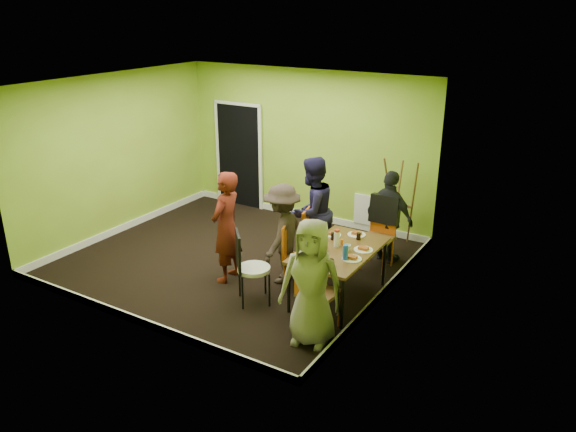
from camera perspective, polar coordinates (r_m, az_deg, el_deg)
name	(u,v)px	position (r m, az deg, el deg)	size (l,w,h in m)	color
ground	(236,259)	(9.11, -5.31, -4.42)	(5.00, 5.00, 0.00)	black
room_walls	(234,201)	(8.78, -5.49, 1.56)	(5.04, 4.54, 2.82)	olive
dining_table	(339,253)	(7.67, 5.25, -3.72)	(0.90, 1.50, 0.75)	black
chair_left_far	(313,237)	(8.51, 2.55, -2.16)	(0.48, 0.48, 0.98)	orange
chair_left_near	(293,252)	(8.02, 0.51, -3.70)	(0.50, 0.50, 0.96)	orange
chair_back_end	(383,217)	(8.76, 9.64, -0.09)	(0.46, 0.54, 1.12)	orange
chair_front_end	(315,288)	(6.93, 2.73, -7.35)	(0.48, 0.48, 1.07)	orange
chair_bentwood	(248,264)	(7.62, -4.06, -4.87)	(0.57, 0.57, 1.04)	black
easel	(400,203)	(9.52, 11.29, 1.26)	(0.61, 0.57, 1.51)	brown
plate_near_left	(333,235)	(8.07, 4.64, -1.94)	(0.22, 0.22, 0.01)	white
plate_near_right	(316,255)	(7.44, 2.83, -3.93)	(0.26, 0.26, 0.01)	white
plate_far_back	(357,235)	(8.12, 6.98, -1.89)	(0.26, 0.26, 0.01)	white
plate_far_front	(319,264)	(7.18, 3.20, -4.92)	(0.22, 0.22, 0.01)	white
plate_wall_back	(363,250)	(7.64, 7.66, -3.42)	(0.26, 0.26, 0.01)	white
plate_wall_front	(352,259)	(7.36, 6.51, -4.34)	(0.26, 0.26, 0.01)	white
thermos	(337,239)	(7.68, 4.97, -2.35)	(0.08, 0.08, 0.22)	white
blue_bottle	(345,253)	(7.29, 5.85, -3.73)	(0.07, 0.07, 0.21)	blue
orange_bottle	(342,242)	(7.77, 5.49, -2.64)	(0.03, 0.03, 0.08)	orange
glass_mid	(333,236)	(7.92, 4.59, -2.05)	(0.06, 0.06, 0.11)	black
glass_back	(358,236)	(7.96, 7.17, -2.05)	(0.06, 0.06, 0.10)	black
glass_front	(331,263)	(7.14, 4.43, -4.74)	(0.06, 0.06, 0.09)	black
cup_a	(322,247)	(7.57, 3.44, -3.12)	(0.13, 0.13, 0.11)	white
cup_b	(347,248)	(7.58, 6.05, -3.25)	(0.10, 0.10, 0.09)	white
person_standing	(226,227)	(8.17, -6.29, -1.12)	(0.61, 0.40, 1.67)	#52170E
person_left_far	(312,212)	(8.65, 2.42, 0.45)	(0.84, 0.65, 1.73)	#191638
person_left_near	(282,234)	(8.11, -0.58, -1.83)	(0.96, 0.55, 1.49)	#302520
person_back_end	(390,217)	(8.90, 10.28, -0.10)	(0.87, 0.36, 1.49)	black
person_front_end	(312,283)	(6.64, 2.42, -6.79)	(0.78, 0.50, 1.59)	gray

